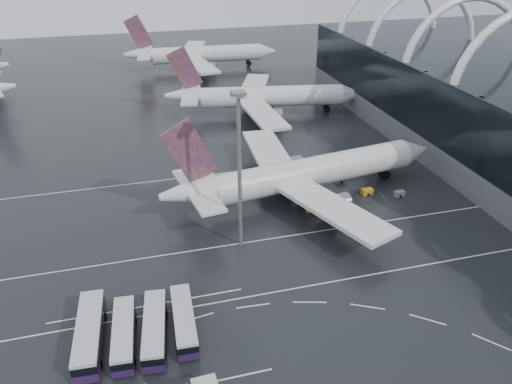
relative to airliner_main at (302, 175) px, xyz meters
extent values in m
plane|color=black|center=(-8.65, -24.98, -5.07)|extent=(420.00, 420.00, 0.00)
torus|color=white|center=(49.35, 22.02, 12.93)|extent=(33.80, 1.80, 33.80)
torus|color=white|center=(49.35, 41.02, 12.93)|extent=(33.80, 1.80, 33.80)
torus|color=white|center=(49.35, 60.02, 12.93)|extent=(33.80, 1.80, 33.80)
cube|color=silver|center=(-8.65, -26.98, -5.06)|extent=(120.00, 0.25, 0.01)
cube|color=silver|center=(-8.65, -12.98, -5.06)|extent=(120.00, 0.25, 0.01)
cube|color=silver|center=(-8.65, 15.02, -5.06)|extent=(120.00, 0.25, 0.01)
cube|color=silver|center=(-32.65, -24.98, -5.06)|extent=(28.00, 0.25, 0.01)
cylinder|color=white|center=(3.01, 0.45, 0.19)|extent=(43.43, 12.30, 5.98)
cone|color=white|center=(27.34, 4.11, 0.19)|extent=(7.00, 6.83, 5.98)
cone|color=white|center=(-23.35, -3.51, 1.22)|extent=(11.08, 7.44, 5.98)
cube|color=#3F196A|center=(-22.33, -3.36, 8.84)|extent=(9.91, 2.09, 12.67)
cube|color=white|center=(-21.32, -3.20, 1.22)|extent=(7.34, 19.03, 0.52)
cube|color=white|center=(0.85, -12.89, -0.43)|extent=(15.79, 26.65, 0.82)
cube|color=white|center=(-2.98, 12.58, -0.43)|extent=(8.75, 26.14, 0.82)
cylinder|color=gray|center=(3.37, -8.87, -2.29)|extent=(6.12, 4.31, 3.50)
cylinder|color=gray|center=(0.62, 9.47, -2.29)|extent=(6.12, 4.31, 3.50)
cube|color=black|center=(-1.06, -0.16, -3.94)|extent=(13.21, 8.36, 2.27)
cylinder|color=white|center=(8.96, 49.98, 0.07)|extent=(41.05, 12.81, 5.85)
cone|color=white|center=(31.96, 45.93, 0.07)|extent=(6.97, 6.81, 5.85)
cone|color=white|center=(-16.02, 54.38, 1.08)|extent=(10.94, 7.51, 5.85)
cube|color=#3F196A|center=(-15.03, 54.20, 8.54)|extent=(9.67, 2.28, 12.39)
cube|color=white|center=(-14.04, 54.03, 1.08)|extent=(7.62, 18.66, 0.50)
cube|color=white|center=(2.80, 38.27, -0.53)|extent=(7.94, 25.44, 0.81)
cube|color=white|center=(7.17, 63.09, -0.53)|extent=(15.98, 26.01, 0.81)
cylinder|color=gray|center=(6.39, 41.22, -2.35)|extent=(6.06, 4.34, 3.43)
cylinder|color=gray|center=(9.54, 59.09, -2.35)|extent=(6.06, 4.34, 3.43)
cube|color=black|center=(4.99, 50.68, -3.96)|extent=(13.03, 8.45, 2.22)
cylinder|color=white|center=(0.29, 106.03, 0.24)|extent=(40.80, 8.87, 6.04)
cone|color=white|center=(23.60, 104.39, 0.24)|extent=(6.66, 6.46, 6.04)
cone|color=white|center=(-25.09, 107.81, 1.28)|extent=(10.81, 6.75, 6.04)
cube|color=#3F196A|center=(-24.05, 107.74, 8.99)|extent=(10.05, 1.33, 12.80)
cube|color=white|center=(-23.01, 107.67, 1.28)|extent=(5.99, 19.02, 0.52)
cube|color=white|center=(-4.78, 93.34, -0.38)|extent=(10.83, 26.79, 0.83)
cube|color=white|center=(-2.95, 119.30, -0.38)|extent=(14.19, 27.03, 0.83)
cylinder|color=gray|center=(-1.40, 96.75, -2.26)|extent=(5.96, 3.93, 3.54)
cylinder|color=gray|center=(-0.09, 115.45, -2.26)|extent=(5.96, 3.93, 3.54)
cube|color=black|center=(-3.86, 106.32, -3.92)|extent=(12.93, 7.52, 2.29)
cube|color=#311542|center=(-40.43, -30.65, -4.11)|extent=(3.96, 14.03, 1.17)
cube|color=black|center=(-40.43, -30.65, -2.83)|extent=(4.00, 13.76, 1.39)
cube|color=silver|center=(-40.43, -30.65, -1.90)|extent=(3.96, 14.03, 0.48)
cylinder|color=black|center=(-39.23, -35.17, -4.54)|extent=(0.44, 1.09, 1.07)
cylinder|color=black|center=(-42.19, -34.98, -4.54)|extent=(0.44, 1.09, 1.07)
cylinder|color=black|center=(-38.67, -26.31, -4.54)|extent=(0.44, 1.09, 1.07)
cylinder|color=black|center=(-41.64, -26.13, -4.54)|extent=(0.44, 1.09, 1.07)
cube|color=#311542|center=(-36.14, -31.69, -4.23)|extent=(3.53, 12.26, 1.02)
cube|color=black|center=(-36.14, -31.69, -3.11)|extent=(3.56, 12.02, 1.21)
cube|color=silver|center=(-36.14, -31.69, -2.30)|extent=(3.53, 12.26, 0.42)
cylinder|color=black|center=(-35.11, -35.65, -4.60)|extent=(0.39, 0.95, 0.93)
cylinder|color=black|center=(-37.70, -35.47, -4.60)|extent=(0.39, 0.95, 0.93)
cylinder|color=black|center=(-34.58, -27.92, -4.60)|extent=(0.39, 0.95, 0.93)
cylinder|color=black|center=(-37.16, -27.74, -4.60)|extent=(0.39, 0.95, 0.93)
cube|color=#311542|center=(-32.14, -31.85, -4.19)|extent=(4.32, 12.88, 1.07)
cube|color=black|center=(-32.14, -31.85, -3.03)|extent=(4.34, 12.63, 1.26)
cube|color=silver|center=(-32.14, -31.85, -2.18)|extent=(4.32, 12.88, 0.44)
cylinder|color=black|center=(-31.28, -36.03, -4.58)|extent=(0.45, 1.01, 0.97)
cylinder|color=black|center=(-33.97, -35.70, -4.58)|extent=(0.45, 1.01, 0.97)
cylinder|color=black|center=(-30.31, -28.00, -4.58)|extent=(0.45, 1.01, 0.97)
cylinder|color=black|center=(-33.00, -27.68, -4.58)|extent=(0.45, 1.01, 0.97)
cube|color=#311542|center=(-28.16, -31.19, -4.23)|extent=(3.25, 12.20, 1.02)
cube|color=black|center=(-28.16, -31.19, -3.12)|extent=(3.30, 11.96, 1.21)
cube|color=silver|center=(-28.16, -31.19, -2.30)|extent=(3.25, 12.20, 0.42)
cylinder|color=black|center=(-27.04, -35.11, -4.60)|extent=(0.37, 0.94, 0.93)
cylinder|color=black|center=(-29.63, -34.99, -4.60)|extent=(0.37, 0.94, 0.93)
cylinder|color=black|center=(-26.69, -27.39, -4.60)|extent=(0.37, 0.94, 0.93)
cylinder|color=black|center=(-29.27, -27.27, -4.60)|extent=(0.37, 0.94, 0.93)
cylinder|color=gray|center=(-15.87, -13.44, 8.22)|extent=(0.66, 0.66, 26.58)
cube|color=gray|center=(-15.87, -13.44, 21.80)|extent=(2.09, 2.09, 0.76)
cube|color=white|center=(-15.87, -13.44, 21.51)|extent=(1.90, 1.90, 0.38)
cube|color=#C98E1A|center=(13.49, -2.50, -4.46)|extent=(2.25, 1.33, 1.23)
cube|color=slate|center=(10.47, 3.92, -4.53)|extent=(1.97, 1.16, 1.07)
cube|color=#C98E1A|center=(0.09, -5.75, -4.51)|extent=(2.05, 1.21, 1.12)
cube|color=slate|center=(19.49, -4.98, -4.51)|extent=(2.04, 1.21, 1.12)
cube|color=#C98E1A|center=(2.99, 6.39, -4.44)|extent=(2.30, 1.36, 1.26)
camera|label=1|loc=(-32.25, -83.12, 44.02)|focal=35.00mm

